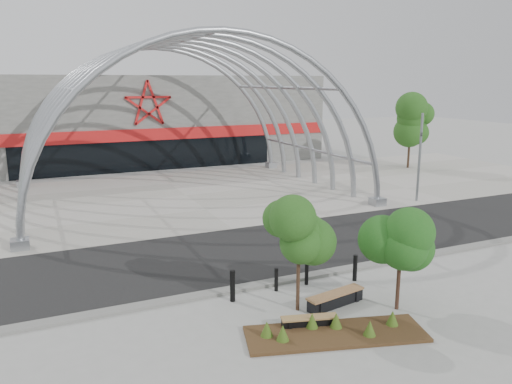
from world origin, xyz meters
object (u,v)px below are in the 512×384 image
Objects in this scene: signal_pole at (420,156)px; bench_0 at (309,322)px; street_tree_0 at (299,231)px; street_tree_1 at (402,231)px; bollard_2 at (307,273)px; bench_1 at (335,299)px.

signal_pole is 3.07× the size of bench_0.
street_tree_0 is 1.01× the size of street_tree_1.
street_tree_1 reaches higher than bench_0.
street_tree_1 is 4.24m from bench_0.
bollard_2 is at bearing 119.73° from street_tree_1.
signal_pole reaches higher than street_tree_1.
signal_pole reaches higher than bench_0.
street_tree_0 reaches higher than bench_0.
bench_0 is at bearing -147.98° from bench_1.
bench_0 is at bearing -118.25° from bollard_2.
street_tree_0 is 2.12× the size of bench_0.
street_tree_1 reaches higher than bollard_2.
street_tree_0 is 2.89m from bench_1.
bench_1 is (1.60, 1.00, 0.05)m from bench_0.
bench_0 is (-0.27, -1.25, -2.60)m from street_tree_0.
bench_1 is (-13.11, -10.74, -2.69)m from signal_pole.
signal_pole is 16.38m from street_tree_1.
bench_1 is 2.01m from bollard_2.
bench_0 is 1.89m from bench_1.
street_tree_0 reaches higher than street_tree_1.
signal_pole is 2.41× the size of bench_1.
signal_pole is at bearing 36.00° from street_tree_0.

